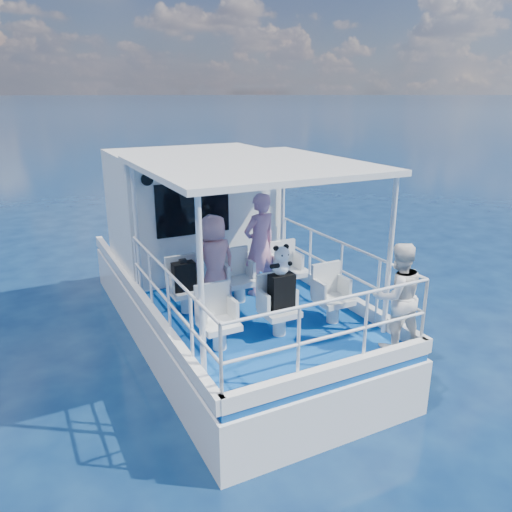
# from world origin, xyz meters

# --- Properties ---
(ground) EXTENTS (2000.00, 2000.00, 0.00)m
(ground) POSITION_xyz_m (0.00, 0.00, 0.00)
(ground) COLOR #081C40
(ground) RESTS_ON ground
(hull) EXTENTS (3.00, 7.00, 1.60)m
(hull) POSITION_xyz_m (0.00, 1.00, 0.00)
(hull) COLOR white
(hull) RESTS_ON ground
(deck) EXTENTS (2.90, 6.90, 0.10)m
(deck) POSITION_xyz_m (0.00, 1.00, 0.85)
(deck) COLOR #0A3E8F
(deck) RESTS_ON hull
(cabin) EXTENTS (2.85, 2.00, 2.20)m
(cabin) POSITION_xyz_m (0.00, 2.30, 2.00)
(cabin) COLOR white
(cabin) RESTS_ON deck
(canopy) EXTENTS (3.00, 3.20, 0.08)m
(canopy) POSITION_xyz_m (0.00, -0.20, 3.14)
(canopy) COLOR white
(canopy) RESTS_ON cabin
(canopy_posts) EXTENTS (2.77, 2.97, 2.20)m
(canopy_posts) POSITION_xyz_m (0.00, -0.25, 2.00)
(canopy_posts) COLOR white
(canopy_posts) RESTS_ON deck
(railings) EXTENTS (2.84, 3.59, 1.00)m
(railings) POSITION_xyz_m (0.00, -0.58, 1.40)
(railings) COLOR white
(railings) RESTS_ON deck
(seat_port_fwd) EXTENTS (0.48, 0.46, 0.38)m
(seat_port_fwd) POSITION_xyz_m (-0.90, 0.20, 1.09)
(seat_port_fwd) COLOR white
(seat_port_fwd) RESTS_ON deck
(seat_center_fwd) EXTENTS (0.48, 0.46, 0.38)m
(seat_center_fwd) POSITION_xyz_m (0.00, 0.20, 1.09)
(seat_center_fwd) COLOR white
(seat_center_fwd) RESTS_ON deck
(seat_stbd_fwd) EXTENTS (0.48, 0.46, 0.38)m
(seat_stbd_fwd) POSITION_xyz_m (0.90, 0.20, 1.09)
(seat_stbd_fwd) COLOR white
(seat_stbd_fwd) RESTS_ON deck
(seat_port_aft) EXTENTS (0.48, 0.46, 0.38)m
(seat_port_aft) POSITION_xyz_m (-0.90, -1.10, 1.09)
(seat_port_aft) COLOR white
(seat_port_aft) RESTS_ON deck
(seat_center_aft) EXTENTS (0.48, 0.46, 0.38)m
(seat_center_aft) POSITION_xyz_m (0.00, -1.10, 1.09)
(seat_center_aft) COLOR white
(seat_center_aft) RESTS_ON deck
(seat_stbd_aft) EXTENTS (0.48, 0.46, 0.38)m
(seat_stbd_aft) POSITION_xyz_m (0.90, -1.10, 1.09)
(seat_stbd_aft) COLOR white
(seat_stbd_aft) RESTS_ON deck
(passenger_port_fwd) EXTENTS (0.59, 0.45, 1.46)m
(passenger_port_fwd) POSITION_xyz_m (-0.41, 0.26, 1.63)
(passenger_port_fwd) COLOR pink
(passenger_port_fwd) RESTS_ON deck
(passenger_stbd_fwd) EXTENTS (0.70, 0.54, 1.70)m
(passenger_stbd_fwd) POSITION_xyz_m (0.45, 0.37, 1.75)
(passenger_stbd_fwd) COLOR #CA83A4
(passenger_stbd_fwd) RESTS_ON deck
(passenger_stbd_aft) EXTENTS (0.78, 0.65, 1.43)m
(passenger_stbd_aft) POSITION_xyz_m (1.19, -2.07, 1.61)
(passenger_stbd_aft) COLOR white
(passenger_stbd_aft) RESTS_ON deck
(backpack_port) EXTENTS (0.33, 0.19, 0.44)m
(backpack_port) POSITION_xyz_m (-0.94, 0.16, 1.50)
(backpack_port) COLOR black
(backpack_port) RESTS_ON seat_port_fwd
(backpack_center) EXTENTS (0.34, 0.19, 0.51)m
(backpack_center) POSITION_xyz_m (0.02, -1.11, 1.54)
(backpack_center) COLOR black
(backpack_center) RESTS_ON seat_center_aft
(compact_camera) EXTENTS (0.10, 0.06, 0.06)m
(compact_camera) POSITION_xyz_m (-0.95, 0.15, 1.75)
(compact_camera) COLOR black
(compact_camera) RESTS_ON backpack_port
(panda) EXTENTS (0.27, 0.22, 0.41)m
(panda) POSITION_xyz_m (0.01, -1.10, 2.00)
(panda) COLOR white
(panda) RESTS_ON backpack_center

